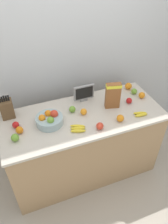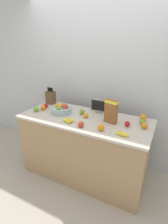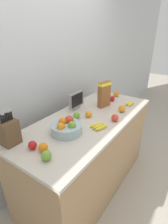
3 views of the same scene
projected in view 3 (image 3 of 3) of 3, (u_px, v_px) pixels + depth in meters
The scene contains 20 objects.
ground_plane at pixel (88, 182), 2.26m from camera, with size 14.00×14.00×0.00m, color #B2A899.
wall_back at pixel (46, 76), 2.02m from camera, with size 9.00×0.06×2.60m.
counter at pixel (88, 153), 2.06m from camera, with size 1.78×0.76×0.94m.
knife_block at pixel (9, 132), 1.39m from camera, with size 0.13×0.11×0.32m.
small_monitor at pixel (76, 100), 2.02m from camera, with size 0.25×0.03×0.21m.
cereal_box at pixel (104, 93), 2.07m from camera, with size 0.17×0.10×0.31m.
fruit_bowl at pixel (66, 127), 1.57m from camera, with size 0.28×0.28×0.14m.
banana_bunch_left at pixel (99, 126), 1.66m from camera, with size 0.18×0.15×0.03m.
banana_bunch_right at pixel (130, 104), 2.18m from camera, with size 0.16×0.10×0.03m.
apple_by_knife_block at pixel (108, 93), 2.48m from camera, with size 0.07×0.07×0.07m, color #6B9E33.
apple_leftmost at pixel (46, 156), 1.24m from camera, with size 0.08×0.08×0.08m, color #6B9E33.
apple_front at pixel (32, 145), 1.35m from camera, with size 0.07×0.07×0.07m, color red.
apple_near_bananas at pixel (112, 99), 2.29m from camera, with size 0.07×0.07×0.07m, color red.
apple_rear at pixel (115, 118), 1.77m from camera, with size 0.08×0.08×0.08m, color red.
apple_rightmost at pixel (77, 115), 1.83m from camera, with size 0.07×0.07×0.07m, color #6B9E33.
orange_by_cereal at pixel (122, 109), 1.98m from camera, with size 0.08×0.08×0.08m, color orange.
orange_back_center at pixel (43, 147), 1.32m from camera, with size 0.07×0.07×0.07m, color orange.
orange_mid_left at pixel (116, 94), 2.45m from camera, with size 0.08×0.08×0.08m, color orange.
orange_mid_right at pixel (89, 114), 1.86m from camera, with size 0.07×0.07×0.07m, color orange.
orange_front_left at pixel (100, 92), 2.52m from camera, with size 0.09×0.09×0.09m, color orange.
Camera 3 is at (-1.40, -0.90, 1.78)m, focal length 28.00 mm.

